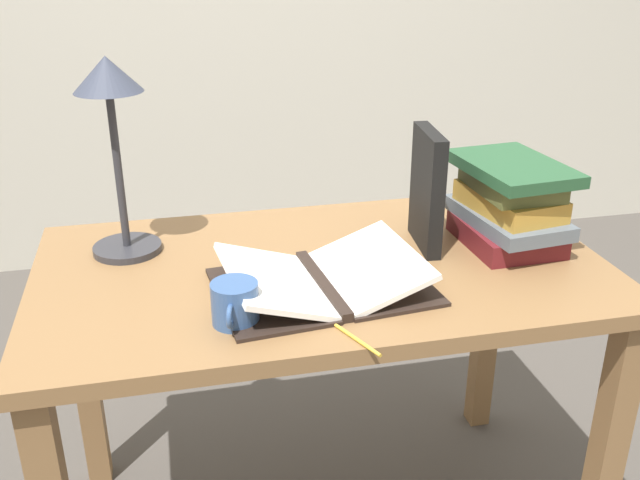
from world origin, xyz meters
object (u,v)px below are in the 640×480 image
book_standing_upright (427,190)px  open_book (323,279)px  book_stack_tall (509,204)px  pencil (350,335)px  reading_lamp (112,114)px  coffee_mug (235,303)px

book_standing_upright → open_book: bearing=-144.1°
book_stack_tall → book_standing_upright: book_standing_upright is taller
open_book → pencil: size_ratio=2.83×
book_stack_tall → reading_lamp: 0.92m
book_stack_tall → pencil: size_ratio=1.90×
book_standing_upright → coffee_mug: book_standing_upright is taller
reading_lamp → coffee_mug: (0.21, -0.38, -0.28)m
reading_lamp → book_standing_upright: bearing=-9.7°
open_book → pencil: 0.20m
pencil → reading_lamp: bearing=130.3°
book_standing_upright → reading_lamp: (-0.69, 0.12, 0.19)m
open_book → coffee_mug: coffee_mug is taller
book_standing_upright → reading_lamp: bearing=176.0°
open_book → book_standing_upright: bearing=24.3°
book_standing_upright → pencil: size_ratio=1.69×
open_book → coffee_mug: (-0.19, -0.10, 0.02)m
open_book → book_standing_upright: book_standing_upright is taller
open_book → book_standing_upright: 0.35m
reading_lamp → book_stack_tall: bearing=-10.0°
book_stack_tall → coffee_mug: bearing=-161.2°
coffee_mug → book_standing_upright: bearing=29.1°
open_book → pencil: open_book is taller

